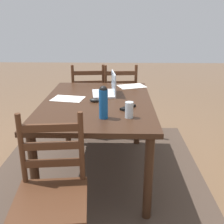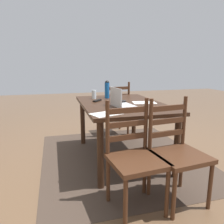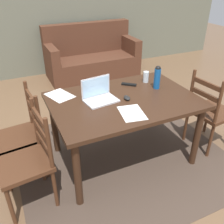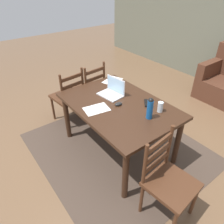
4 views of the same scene
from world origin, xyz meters
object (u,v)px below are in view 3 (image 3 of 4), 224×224
at_px(chair_left_far, 22,136).
at_px(water_bottle, 157,77).
at_px(chair_left_near, 28,161).
at_px(laptop, 99,95).
at_px(tv_remote, 129,84).
at_px(drinking_glass, 146,77).
at_px(computer_mouse, 127,98).
at_px(dining_table, 124,107).
at_px(couch, 91,57).
at_px(chair_right_near, 210,112).

bearing_deg(chair_left_far, water_bottle, -4.76).
xyz_separation_m(chair_left_near, laptop, (0.80, 0.29, 0.35)).
height_order(chair_left_far, tv_remote, chair_left_far).
distance_m(drinking_glass, tv_remote, 0.23).
bearing_deg(computer_mouse, chair_left_near, -162.84).
bearing_deg(water_bottle, laptop, 179.45).
bearing_deg(dining_table, water_bottle, 10.74).
bearing_deg(dining_table, chair_left_far, 168.60).
distance_m(laptop, tv_remote, 0.49).
distance_m(couch, drinking_glass, 2.39).
distance_m(laptop, drinking_glass, 0.70).
height_order(dining_table, drinking_glass, drinking_glass).
bearing_deg(chair_left_near, computer_mouse, 9.61).
xyz_separation_m(chair_left_near, chair_left_far, (0.00, 0.41, 0.00)).
bearing_deg(couch, chair_left_near, -120.22).
distance_m(chair_right_near, chair_left_far, 2.11).
bearing_deg(chair_left_far, computer_mouse, -12.23).
height_order(chair_left_far, laptop, laptop).
distance_m(dining_table, chair_left_near, 1.07).
height_order(dining_table, couch, couch).
bearing_deg(laptop, chair_right_near, -13.26).
relative_size(dining_table, water_bottle, 5.74).
relative_size(chair_left_near, tv_remote, 5.59).
bearing_deg(couch, water_bottle, -93.64).
relative_size(chair_left_far, water_bottle, 3.65).
xyz_separation_m(chair_left_near, water_bottle, (1.48, 0.28, 0.43)).
bearing_deg(laptop, dining_table, -20.93).
bearing_deg(chair_left_near, drinking_glass, 18.29).
bearing_deg(laptop, chair_left_near, -159.86).
bearing_deg(chair_right_near, drinking_glass, 140.68).
bearing_deg(laptop, chair_left_far, 171.63).
bearing_deg(water_bottle, drinking_glass, 94.86).
bearing_deg(chair_left_far, couch, 55.74).
height_order(couch, tv_remote, couch).
relative_size(chair_left_far, couch, 0.53).
xyz_separation_m(drinking_glass, computer_mouse, (-0.41, -0.31, -0.05)).
xyz_separation_m(drinking_glass, tv_remote, (-0.22, -0.00, -0.05)).
xyz_separation_m(couch, water_bottle, (-0.16, -2.54, 0.54)).
xyz_separation_m(chair_right_near, couch, (-0.42, 2.83, -0.11)).
xyz_separation_m(water_bottle, computer_mouse, (-0.43, -0.11, -0.12)).
bearing_deg(water_bottle, couch, 86.36).
relative_size(chair_left_near, water_bottle, 3.65).
bearing_deg(laptop, couch, 71.44).
relative_size(chair_right_near, couch, 0.53).
height_order(water_bottle, tv_remote, water_bottle).
xyz_separation_m(chair_right_near, computer_mouse, (-1.01, 0.19, 0.31)).
height_order(chair_left_near, computer_mouse, chair_left_near).
distance_m(dining_table, water_bottle, 0.51).
height_order(chair_left_far, drinking_glass, chair_left_far).
xyz_separation_m(water_bottle, tv_remote, (-0.24, 0.20, -0.13)).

